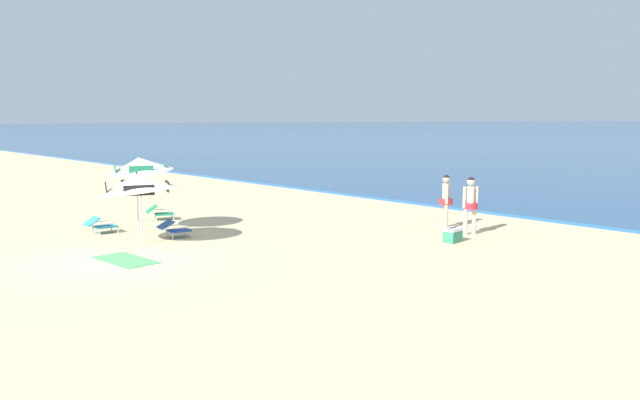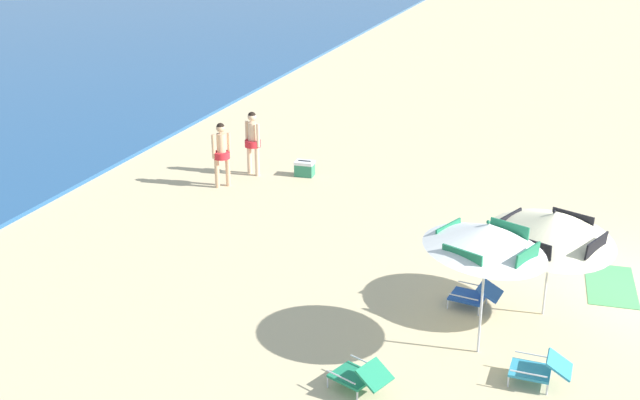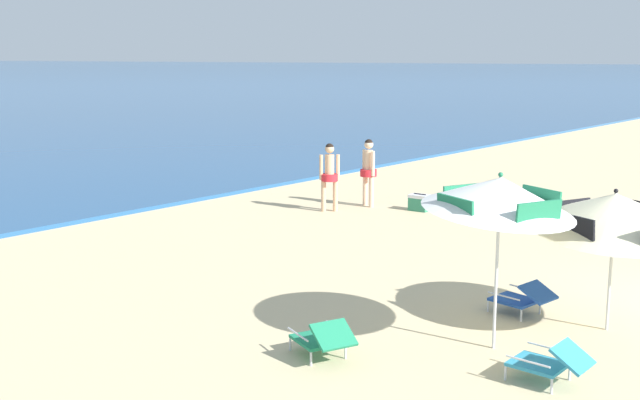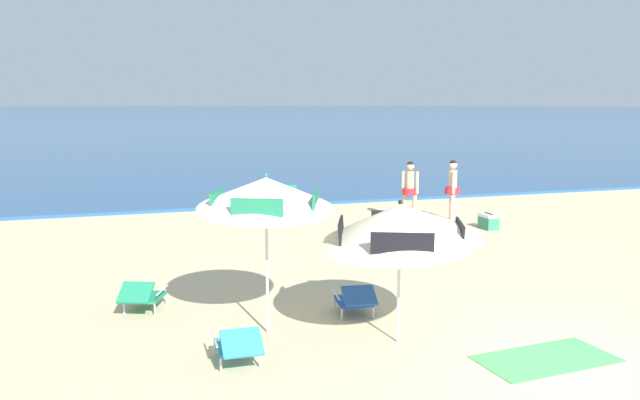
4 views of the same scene
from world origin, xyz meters
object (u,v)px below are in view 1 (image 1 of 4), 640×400
at_px(lounge_chair_beside_umbrella, 174,228).
at_px(person_standing_near_shore, 470,201).
at_px(lounge_chair_facing_sea, 160,212).
at_px(lounge_chair_under_umbrella, 101,225).
at_px(cooler_box, 453,235).
at_px(beach_umbrella_striped_second, 137,183).
at_px(person_standing_beside, 446,197).
at_px(beach_towel, 125,260).
at_px(beach_umbrella_striped_main, 139,165).

relative_size(lounge_chair_beside_umbrella, person_standing_near_shore, 0.56).
xyz_separation_m(lounge_chair_beside_umbrella, lounge_chair_facing_sea, (-3.14, 1.20, -0.00)).
distance_m(lounge_chair_under_umbrella, cooler_box, 10.31).
distance_m(beach_umbrella_striped_second, person_standing_beside, 9.24).
bearing_deg(beach_towel, beach_umbrella_striped_second, 144.30).
distance_m(lounge_chair_beside_umbrella, cooler_box, 7.91).
relative_size(lounge_chair_under_umbrella, person_standing_near_shore, 0.53).
distance_m(lounge_chair_under_umbrella, person_standing_near_shore, 11.00).
xyz_separation_m(lounge_chair_beside_umbrella, cooler_box, (5.77, 5.40, -0.07)).
bearing_deg(cooler_box, person_standing_near_shore, 104.76).
xyz_separation_m(beach_umbrella_striped_main, beach_umbrella_striped_second, (1.64, -0.89, -0.36)).
bearing_deg(person_standing_near_shore, lounge_chair_beside_umbrella, -128.89).
distance_m(beach_umbrella_striped_second, lounge_chair_beside_umbrella, 1.84).
bearing_deg(person_standing_beside, beach_towel, -105.11).
relative_size(lounge_chair_under_umbrella, lounge_chair_beside_umbrella, 0.95).
xyz_separation_m(lounge_chair_under_umbrella, person_standing_beside, (6.35, 8.37, 0.70)).
height_order(lounge_chair_under_umbrella, lounge_chair_beside_umbrella, lounge_chair_under_umbrella).
distance_m(beach_umbrella_striped_main, beach_umbrella_striped_second, 1.90).
height_order(beach_umbrella_striped_main, lounge_chair_facing_sea, beach_umbrella_striped_main).
bearing_deg(lounge_chair_beside_umbrella, beach_towel, -52.76).
bearing_deg(person_standing_beside, cooler_box, -48.39).
distance_m(beach_umbrella_striped_main, cooler_box, 9.38).
xyz_separation_m(beach_umbrella_striped_second, beach_towel, (1.58, -1.13, -1.67)).
bearing_deg(lounge_chair_facing_sea, beach_umbrella_striped_main, -41.51).
distance_m(beach_umbrella_striped_main, beach_towel, 4.30).
relative_size(lounge_chair_under_umbrella, lounge_chair_facing_sea, 0.89).
bearing_deg(person_standing_near_shore, person_standing_beside, 162.90).
relative_size(lounge_chair_under_umbrella, cooler_box, 1.77).
distance_m(lounge_chair_facing_sea, beach_towel, 6.03).
xyz_separation_m(lounge_chair_facing_sea, person_standing_beside, (7.43, 5.87, 0.70)).
bearing_deg(lounge_chair_under_umbrella, beach_umbrella_striped_second, 3.19).
bearing_deg(person_standing_near_shore, beach_towel, -112.10).
xyz_separation_m(beach_umbrella_striped_main, person_standing_near_shore, (6.88, 7.01, -1.05)).
xyz_separation_m(lounge_chair_under_umbrella, lounge_chair_beside_umbrella, (2.06, 1.30, 0.00)).
relative_size(lounge_chair_facing_sea, person_standing_near_shore, 0.60).
distance_m(lounge_chair_facing_sea, person_standing_beside, 9.49).
height_order(lounge_chair_facing_sea, cooler_box, lounge_chair_facing_sea).
bearing_deg(cooler_box, person_standing_beside, 131.61).
bearing_deg(beach_umbrella_striped_main, person_standing_beside, 52.02).
distance_m(beach_umbrella_striped_second, cooler_box, 8.76).
distance_m(lounge_chair_facing_sea, person_standing_near_shore, 10.21).
height_order(beach_umbrella_striped_second, lounge_chair_facing_sea, beach_umbrella_striped_second).
relative_size(beach_umbrella_striped_main, person_standing_beside, 1.41).
height_order(lounge_chair_beside_umbrella, cooler_box, lounge_chair_beside_umbrella).
bearing_deg(lounge_chair_beside_umbrella, cooler_box, 43.12).
relative_size(beach_umbrella_striped_second, beach_towel, 1.71).
xyz_separation_m(lounge_chair_under_umbrella, beach_towel, (3.82, -1.01, -0.26)).
xyz_separation_m(lounge_chair_under_umbrella, cooler_box, (7.83, 6.71, -0.07)).
relative_size(beach_umbrella_striped_second, lounge_chair_beside_umbrella, 3.23).
height_order(person_standing_beside, beach_towel, person_standing_beside).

